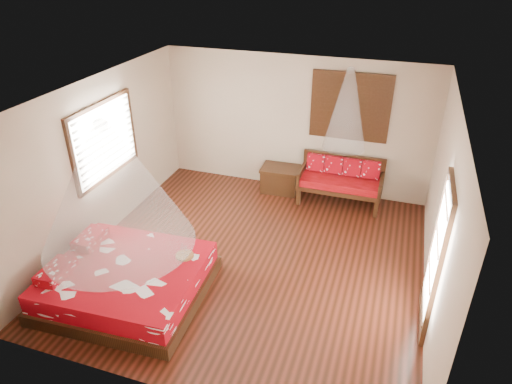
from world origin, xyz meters
TOP-DOWN VIEW (x-y plane):
  - room at (0.00, 0.00)m, footprint 5.54×5.54m
  - bed at (-1.49, -1.42)m, footprint 2.33×2.13m
  - daybed at (1.07, 2.38)m, footprint 1.65×0.73m
  - storage_chest at (-0.20, 2.45)m, footprint 0.81×0.60m
  - shutter_panel at (1.07, 2.72)m, footprint 1.52×0.06m
  - window_left at (-2.71, 0.20)m, footprint 0.10×1.74m
  - glazed_door at (2.72, -0.60)m, footprint 0.08×1.02m
  - wine_tray at (-0.77, -0.90)m, footprint 0.28×0.28m
  - mosquito_net_main at (-1.47, -1.42)m, footprint 2.10×2.10m
  - mosquito_net_daybed at (1.07, 2.25)m, footprint 0.80×0.80m

SIDE VIEW (x-z plane):
  - bed at x=-1.49m, z-range -0.07..0.58m
  - storage_chest at x=-0.20m, z-range 0.00..0.54m
  - daybed at x=1.07m, z-range 0.05..0.99m
  - wine_tray at x=-0.77m, z-range 0.45..0.67m
  - glazed_door at x=2.72m, z-range -0.01..2.15m
  - room at x=0.00m, z-range -0.02..2.82m
  - window_left at x=-2.71m, z-range 1.03..2.37m
  - mosquito_net_main at x=-1.47m, z-range 0.95..2.75m
  - shutter_panel at x=1.07m, z-range 1.24..2.56m
  - mosquito_net_daybed at x=1.07m, z-range 1.25..2.75m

